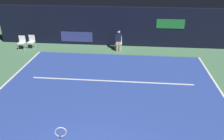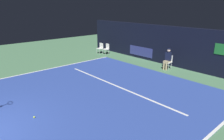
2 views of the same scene
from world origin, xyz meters
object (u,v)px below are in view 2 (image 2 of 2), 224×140
object	(u,v)px
line_judge_on_chair	(168,59)
tennis_ball	(34,117)
courtside_chair_near	(100,48)
courtside_chair_far	(106,48)

from	to	relation	value
line_judge_on_chair	tennis_ball	world-z (taller)	line_judge_on_chair
line_judge_on_chair	tennis_ball	size ratio (longest dim) A/B	19.41
courtside_chair_near	courtside_chair_far	size ratio (longest dim) A/B	1.00
courtside_chair_near	tennis_ball	bearing A→B (deg)	-51.37
line_judge_on_chair	tennis_ball	xyz separation A→B (m)	(0.27, -8.66, -0.64)
courtside_chair_near	courtside_chair_far	bearing A→B (deg)	19.39
courtside_chair_far	line_judge_on_chair	bearing A→B (deg)	2.14
courtside_chair_far	courtside_chair_near	bearing A→B (deg)	-160.61
line_judge_on_chair	courtside_chair_near	xyz separation A→B (m)	(-6.31, -0.41, -0.18)
courtside_chair_near	tennis_ball	size ratio (longest dim) A/B	12.94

